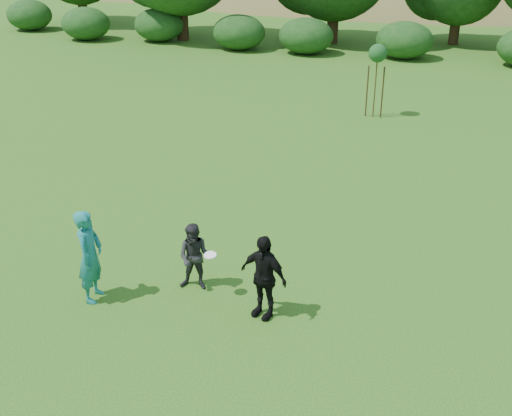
{
  "coord_description": "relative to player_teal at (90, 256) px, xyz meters",
  "views": [
    {
      "loc": [
        4.43,
        -9.96,
        7.56
      ],
      "look_at": [
        0.0,
        3.0,
        1.1
      ],
      "focal_mm": 45.0,
      "sensor_mm": 36.0,
      "label": 1
    }
  ],
  "objects": [
    {
      "name": "hillside",
      "position": [
        1.99,
        68.6,
        -12.99
      ],
      "size": [
        150.0,
        72.0,
        52.0
      ],
      "color": "olive",
      "rests_on": "ground"
    },
    {
      "name": "sapling",
      "position": [
        3.43,
        14.9,
        1.4
      ],
      "size": [
        0.7,
        0.7,
        2.85
      ],
      "color": "#3E2F18",
      "rests_on": "ground"
    },
    {
      "name": "player_grey",
      "position": [
        1.88,
        1.07,
        -0.26
      ],
      "size": [
        0.82,
        0.68,
        1.53
      ],
      "primitive_type": "imported",
      "rotation": [
        0.0,
        0.0,
        0.15
      ],
      "color": "#252427",
      "rests_on": "ground"
    },
    {
      "name": "frisbee",
      "position": [
        2.32,
        0.87,
        -0.02
      ],
      "size": [
        0.27,
        0.27,
        0.06
      ],
      "color": "white",
      "rests_on": "ground"
    },
    {
      "name": "player_teal",
      "position": [
        0.0,
        0.0,
        0.0
      ],
      "size": [
        0.6,
        0.81,
        2.04
      ],
      "primitive_type": "imported",
      "rotation": [
        0.0,
        0.0,
        1.73
      ],
      "color": "#186F6D",
      "rests_on": "ground"
    },
    {
      "name": "ground",
      "position": [
        2.55,
        0.15,
        -1.02
      ],
      "size": [
        120.0,
        120.0,
        0.0
      ],
      "primitive_type": "plane",
      "color": "#19470C",
      "rests_on": "ground"
    },
    {
      "name": "player_black",
      "position": [
        3.58,
        0.57,
        -0.12
      ],
      "size": [
        1.14,
        0.73,
        1.81
      ],
      "primitive_type": "imported",
      "rotation": [
        0.0,
        0.0,
        -0.29
      ],
      "color": "black",
      "rests_on": "ground"
    }
  ]
}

